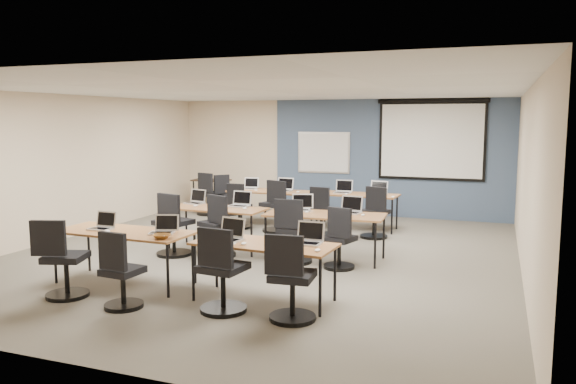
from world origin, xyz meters
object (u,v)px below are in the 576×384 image
at_px(task_chair_2, 221,277).
at_px(laptop_8, 250,186).
at_px(laptop_3, 308,238).
at_px(task_chair_6, 293,236).
at_px(laptop_0, 103,225).
at_px(laptop_11, 378,191).
at_px(task_chair_5, 218,231).
at_px(spare_chair_b, 207,197).
at_px(laptop_4, 196,200).
at_px(laptop_1, 164,229).
at_px(task_chair_3, 290,285).
at_px(task_chair_9, 277,210).
at_px(laptop_6, 301,206).
at_px(training_table_back_left, 270,193).
at_px(task_chair_7, 339,243).
at_px(projector_screen, 431,135).
at_px(task_chair_11, 374,217).
at_px(laptop_7, 350,209).
at_px(laptop_5, 240,203).
at_px(task_chair_4, 173,230).
at_px(task_chair_0, 62,265).
at_px(task_chair_8, 238,210).
at_px(task_chair_1, 120,277).
at_px(laptop_2, 229,235).
at_px(laptop_10, 343,190).
at_px(training_table_front_left, 124,234).
at_px(whiteboard, 324,153).
at_px(task_chair_10, 321,216).
at_px(spare_chair_a, 227,198).
at_px(utility_table, 211,183).
at_px(laptop_9, 284,188).
at_px(training_table_front_right, 264,247).
at_px(training_table_back_right, 357,196).

relative_size(task_chair_2, laptop_8, 3.23).
distance_m(laptop_3, task_chair_6, 1.90).
bearing_deg(laptop_0, laptop_11, 60.66).
bearing_deg(task_chair_5, task_chair_2, -36.91).
bearing_deg(spare_chair_b, laptop_4, -49.58).
xyz_separation_m(laptop_1, task_chair_3, (2.04, -0.64, -0.37)).
relative_size(task_chair_9, laptop_11, 2.93).
bearing_deg(task_chair_9, laptop_6, -34.72).
height_order(training_table_back_left, task_chair_7, task_chair_7).
xyz_separation_m(projector_screen, laptop_3, (-0.72, -6.43, -1.09)).
bearing_deg(laptop_6, spare_chair_b, 120.15).
bearing_deg(task_chair_11, laptop_7, -72.73).
xyz_separation_m(laptop_5, task_chair_11, (2.05, 1.57, -0.38)).
distance_m(laptop_6, task_chair_11, 1.89).
bearing_deg(laptop_5, training_table_back_left, 99.37).
xyz_separation_m(task_chair_4, laptop_8, (-0.09, 3.27, 0.35)).
bearing_deg(task_chair_0, laptop_0, 72.79).
distance_m(laptop_3, task_chair_7, 1.64).
xyz_separation_m(laptop_0, task_chair_8, (0.12, 4.06, -0.40)).
bearing_deg(spare_chair_b, task_chair_1, -54.73).
bearing_deg(laptop_2, laptop_10, 99.28).
xyz_separation_m(training_table_front_left, task_chair_6, (1.78, 1.83, -0.26)).
distance_m(task_chair_0, task_chair_7, 3.85).
xyz_separation_m(whiteboard, projector_screen, (2.50, -0.02, 0.44)).
xyz_separation_m(task_chair_0, laptop_7, (2.86, 3.34, 0.38)).
height_order(task_chair_10, spare_chair_a, task_chair_10).
relative_size(task_chair_1, task_chair_6, 0.92).
relative_size(task_chair_1, laptop_3, 2.77).
distance_m(task_chair_5, task_chair_11, 3.12).
bearing_deg(task_chair_0, utility_table, 84.99).
xyz_separation_m(task_chair_5, laptop_9, (-0.02, 3.03, 0.36)).
bearing_deg(training_table_front_right, laptop_3, 21.45).
distance_m(task_chair_6, laptop_8, 3.70).
relative_size(laptop_5, task_chair_7, 0.36).
height_order(projector_screen, laptop_6, projector_screen).
height_order(task_chair_1, laptop_10, laptop_10).
distance_m(training_table_front_right, laptop_0, 2.44).
distance_m(task_chair_7, task_chair_8, 3.63).
xyz_separation_m(task_chair_6, task_chair_10, (-0.20, 2.11, -0.03)).
bearing_deg(laptop_4, laptop_0, -78.46).
bearing_deg(task_chair_8, training_table_back_right, 22.10).
bearing_deg(spare_chair_a, projector_screen, -36.05).
distance_m(laptop_4, task_chair_6, 2.28).
distance_m(training_table_front_left, spare_chair_b, 5.57).
bearing_deg(task_chair_0, task_chair_3, -13.82).
bearing_deg(whiteboard, laptop_7, -67.30).
height_order(laptop_9, laptop_10, laptop_9).
bearing_deg(task_chair_5, laptop_3, -13.14).
bearing_deg(task_chair_0, task_chair_4, 69.27).
distance_m(task_chair_3, laptop_4, 4.34).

